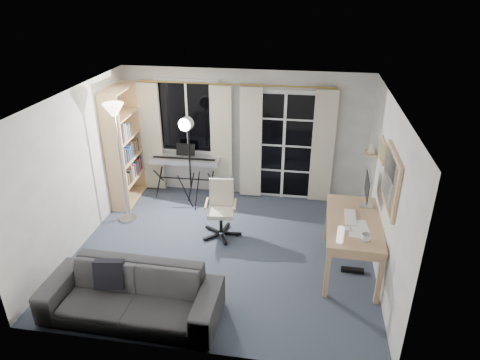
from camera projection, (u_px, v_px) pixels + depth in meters
name	position (u px, v px, depth m)	size (l,w,h in m)	color
floor	(224.00, 251.00, 6.65)	(4.50, 4.00, 0.02)	#353C4D
window	(188.00, 117.00, 7.90)	(1.20, 0.08, 1.40)	white
french_door	(284.00, 146.00, 7.85)	(1.32, 0.09, 2.11)	white
curtains	(235.00, 142.00, 7.86)	(3.60, 0.07, 2.13)	gold
bookshelf	(122.00, 149.00, 7.72)	(0.39, 1.02, 2.15)	tan
torchiere_lamp	(116.00, 128.00, 6.78)	(0.36, 0.36, 2.07)	#B2B2B7
keyboard_piano	(185.00, 161.00, 7.99)	(1.33, 0.66, 0.96)	black
studio_light	(187.00, 135.00, 7.27)	(0.36, 0.37, 1.76)	black
office_chair	(221.00, 203.00, 6.89)	(0.64, 0.65, 0.94)	black
desk	(353.00, 226.00, 5.96)	(0.79, 1.51, 0.80)	#A07B52
monitor	(368.00, 188.00, 6.16)	(0.19, 0.57, 0.50)	silver
desk_clutter	(349.00, 240.00, 5.80)	(0.48, 0.90, 1.01)	white
mug	(366.00, 237.00, 5.43)	(0.13, 0.10, 0.13)	silver
wall_mirror	(391.00, 180.00, 5.34)	(0.04, 0.94, 0.74)	tan
framed_print	(382.00, 150.00, 6.12)	(0.03, 0.42, 0.32)	tan
wall_shelf	(371.00, 150.00, 6.66)	(0.16, 0.30, 0.18)	tan
sofa	(130.00, 287.00, 5.20)	(2.20, 0.68, 0.85)	#333235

